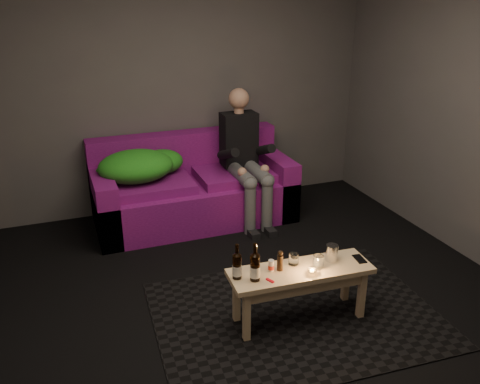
% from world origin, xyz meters
% --- Properties ---
extents(floor, '(4.50, 4.50, 0.00)m').
position_xyz_m(floor, '(0.00, 0.00, 0.00)').
color(floor, black).
rests_on(floor, ground).
extents(room, '(4.50, 4.50, 4.50)m').
position_xyz_m(room, '(0.00, 0.47, 1.64)').
color(room, silver).
rests_on(room, ground).
extents(rug, '(2.14, 1.61, 0.01)m').
position_xyz_m(rug, '(0.15, -0.12, 0.00)').
color(rug, black).
rests_on(rug, floor).
extents(sofa, '(2.00, 0.90, 0.86)m').
position_xyz_m(sofa, '(-0.09, 1.82, 0.31)').
color(sofa, '#620D60').
rests_on(sofa, floor).
extents(green_blanket, '(0.88, 0.60, 0.30)m').
position_xyz_m(green_blanket, '(-0.61, 1.81, 0.65)').
color(green_blanket, '#188721').
rests_on(green_blanket, sofa).
extents(person, '(0.36, 0.83, 1.34)m').
position_xyz_m(person, '(0.43, 1.66, 0.69)').
color(person, black).
rests_on(person, sofa).
extents(coffee_table, '(1.05, 0.39, 0.42)m').
position_xyz_m(coffee_table, '(0.15, -0.17, 0.35)').
color(coffee_table, '#D8B57E').
rests_on(coffee_table, rug).
extents(beer_bottle_a, '(0.06, 0.06, 0.26)m').
position_xyz_m(beer_bottle_a, '(-0.31, -0.12, 0.52)').
color(beer_bottle_a, black).
rests_on(beer_bottle_a, coffee_table).
extents(beer_bottle_b, '(0.07, 0.07, 0.28)m').
position_xyz_m(beer_bottle_b, '(-0.21, -0.19, 0.52)').
color(beer_bottle_b, black).
rests_on(beer_bottle_b, coffee_table).
extents(salt_shaker, '(0.04, 0.04, 0.09)m').
position_xyz_m(salt_shaker, '(-0.06, -0.12, 0.46)').
color(salt_shaker, silver).
rests_on(salt_shaker, coffee_table).
extents(pepper_mill, '(0.04, 0.04, 0.12)m').
position_xyz_m(pepper_mill, '(0.00, -0.13, 0.48)').
color(pepper_mill, black).
rests_on(pepper_mill, coffee_table).
extents(tumbler_back, '(0.08, 0.08, 0.08)m').
position_xyz_m(tumbler_back, '(0.13, -0.09, 0.46)').
color(tumbler_back, white).
rests_on(tumbler_back, coffee_table).
extents(tealight, '(0.06, 0.06, 0.04)m').
position_xyz_m(tealight, '(0.19, -0.26, 0.44)').
color(tealight, white).
rests_on(tealight, coffee_table).
extents(tumbler_front, '(0.09, 0.09, 0.10)m').
position_xyz_m(tumbler_front, '(0.27, -0.20, 0.47)').
color(tumbler_front, white).
rests_on(tumbler_front, coffee_table).
extents(steel_cup, '(0.11, 0.11, 0.12)m').
position_xyz_m(steel_cup, '(0.41, -0.14, 0.48)').
color(steel_cup, silver).
rests_on(steel_cup, coffee_table).
extents(smartphone, '(0.08, 0.14, 0.01)m').
position_xyz_m(smartphone, '(0.61, -0.20, 0.43)').
color(smartphone, black).
rests_on(smartphone, coffee_table).
extents(red_lighter, '(0.04, 0.07, 0.01)m').
position_xyz_m(red_lighter, '(-0.12, -0.24, 0.43)').
color(red_lighter, red).
rests_on(red_lighter, coffee_table).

